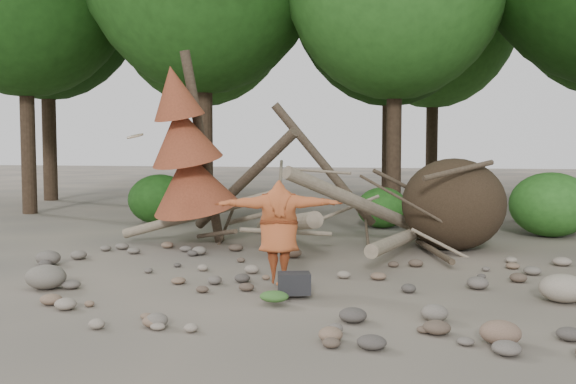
# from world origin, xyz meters

# --- Properties ---
(ground) EXTENTS (120.00, 120.00, 0.00)m
(ground) POSITION_xyz_m (0.00, 0.00, 0.00)
(ground) COLOR #514C44
(ground) RESTS_ON ground
(deadfall_pile) EXTENTS (8.55, 5.24, 3.30)m
(deadfall_pile) POSITION_xyz_m (2.02, 4.24, 0.95)
(deadfall_pile) COLOR #332619
(deadfall_pile) RESTS_ON ground
(dead_conifer) EXTENTS (2.06, 2.16, 4.35)m
(dead_conifer) POSITION_xyz_m (-3.12, 3.37, 2.11)
(dead_conifer) COLOR #4C3F30
(dead_conifer) RESTS_ON ground
(bush_left) EXTENTS (1.80, 1.80, 1.44)m
(bush_left) POSITION_xyz_m (-5.50, 7.20, 0.72)
(bush_left) COLOR #1B4813
(bush_left) RESTS_ON ground
(bush_mid) EXTENTS (1.40, 1.40, 1.12)m
(bush_mid) POSITION_xyz_m (0.80, 7.80, 0.56)
(bush_mid) COLOR #245B1A
(bush_mid) RESTS_ON ground
(bush_right) EXTENTS (2.00, 2.00, 1.60)m
(bush_right) POSITION_xyz_m (5.00, 7.00, 0.80)
(bush_right) COLOR #2D6C21
(bush_right) RESTS_ON ground
(frisbee_thrower) EXTENTS (3.47, 1.02, 2.37)m
(frisbee_thrower) POSITION_xyz_m (-0.17, -0.12, 0.89)
(frisbee_thrower) COLOR #AD4F27
(frisbee_thrower) RESTS_ON ground
(backpack) EXTENTS (0.54, 0.44, 0.31)m
(backpack) POSITION_xyz_m (0.22, -0.75, 0.16)
(backpack) COLOR black
(backpack) RESTS_ON ground
(cloth_green) EXTENTS (0.41, 0.34, 0.15)m
(cloth_green) POSITION_xyz_m (0.04, -1.26, 0.08)
(cloth_green) COLOR #335E25
(cloth_green) RESTS_ON ground
(cloth_orange) EXTENTS (0.28, 0.23, 0.10)m
(cloth_orange) POSITION_xyz_m (-0.03, -0.29, 0.05)
(cloth_orange) COLOR #B24E1E
(cloth_orange) RESTS_ON ground
(boulder_front_left) EXTENTS (0.64, 0.57, 0.38)m
(boulder_front_left) POSITION_xyz_m (-3.69, -1.05, 0.19)
(boulder_front_left) COLOR #6B6459
(boulder_front_left) RESTS_ON ground
(boulder_front_right) EXTENTS (0.46, 0.41, 0.28)m
(boulder_front_right) POSITION_xyz_m (2.96, -2.42, 0.14)
(boulder_front_right) COLOR brown
(boulder_front_right) RESTS_ON ground
(boulder_mid_right) EXTENTS (0.67, 0.61, 0.40)m
(boulder_mid_right) POSITION_xyz_m (4.02, -0.14, 0.20)
(boulder_mid_right) COLOR gray
(boulder_mid_right) RESTS_ON ground
(boulder_mid_left) EXTENTS (0.47, 0.42, 0.28)m
(boulder_mid_left) POSITION_xyz_m (-4.85, 0.75, 0.14)
(boulder_mid_left) COLOR #5F5850
(boulder_mid_left) RESTS_ON ground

